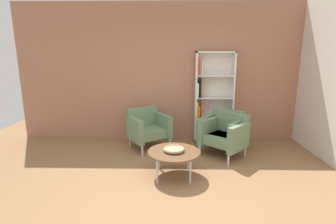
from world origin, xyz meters
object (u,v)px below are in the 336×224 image
decorative_bowl (174,149)px  armchair_by_bookshelf (223,130)px  armchair_spare_guest (148,127)px  armchair_near_window (225,134)px  bookshelf_tall (210,99)px  coffee_table_low (174,153)px

decorative_bowl → armchair_by_bookshelf: size_ratio=0.34×
armchair_spare_guest → armchair_near_window: bearing=-48.0°
armchair_spare_guest → decorative_bowl: bearing=-100.0°
bookshelf_tall → decorative_bowl: (-0.76, -1.69, -0.48)m
bookshelf_tall → armchair_spare_guest: bookshelf_tall is taller
bookshelf_tall → armchair_near_window: 1.00m
bookshelf_tall → decorative_bowl: 1.92m
bookshelf_tall → coffee_table_low: bearing=-114.3°
armchair_by_bookshelf → armchair_spare_guest: bearing=-151.2°
decorative_bowl → armchair_spare_guest: 1.34m
bookshelf_tall → armchair_spare_guest: 1.45m
bookshelf_tall → armchair_by_bookshelf: bookshelf_tall is taller
coffee_table_low → decorative_bowl: (-0.00, 0.00, 0.06)m
decorative_bowl → armchair_near_window: (0.94, 0.84, -0.02)m
armchair_spare_guest → armchair_by_bookshelf: (1.46, -0.18, 0.00)m
armchair_spare_guest → armchair_near_window: size_ratio=0.99×
armchair_by_bookshelf → coffee_table_low: bearing=-95.8°
bookshelf_tall → coffee_table_low: (-0.76, -1.69, -0.55)m
bookshelf_tall → armchair_near_window: bookshelf_tall is taller
coffee_table_low → armchair_by_bookshelf: size_ratio=0.84×
armchair_spare_guest → armchair_near_window: 1.52m
coffee_table_low → armchair_near_window: size_ratio=0.84×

